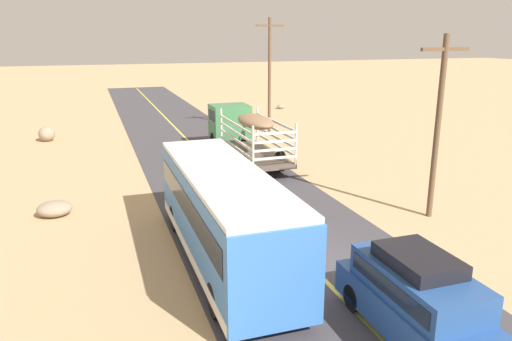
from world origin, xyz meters
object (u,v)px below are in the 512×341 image
(suv_near, at_px, (415,295))
(power_pole_mid, at_px, (270,72))
(boulder_far_horizon, at_px, (47,134))
(livestock_truck, at_px, (239,127))
(boulder_near_shoulder, at_px, (55,209))
(boulder_mid_field, at_px, (281,106))
(bus, at_px, (224,213))
(power_pole_near, at_px, (438,122))

(suv_near, distance_m, power_pole_mid, 27.64)
(boulder_far_horizon, bearing_deg, livestock_truck, -34.99)
(boulder_near_shoulder, xyz_separation_m, boulder_mid_field, (20.63, 26.06, -0.10))
(suv_near, bearing_deg, boulder_far_horizon, 110.08)
(boulder_near_shoulder, height_order, boulder_far_horizon, boulder_far_horizon)
(livestock_truck, height_order, power_pole_mid, power_pole_mid)
(boulder_near_shoulder, relative_size, boulder_far_horizon, 1.11)
(suv_near, xyz_separation_m, boulder_far_horizon, (-10.50, 28.72, -0.61))
(bus, distance_m, power_pole_mid, 23.27)
(suv_near, distance_m, boulder_far_horizon, 30.58)
(bus, xyz_separation_m, boulder_near_shoulder, (-5.71, 6.49, -1.41))
(livestock_truck, relative_size, bus, 0.97)
(bus, xyz_separation_m, power_pole_mid, (9.40, 21.08, 2.91))
(bus, distance_m, boulder_near_shoulder, 8.76)
(suv_near, bearing_deg, livestock_truck, 85.68)
(power_pole_near, bearing_deg, bus, -171.74)
(bus, relative_size, power_pole_near, 1.33)
(suv_near, height_order, power_pole_near, power_pole_near)
(boulder_near_shoulder, distance_m, boulder_mid_field, 33.23)
(bus, bearing_deg, livestock_truck, 71.24)
(suv_near, xyz_separation_m, livestock_truck, (1.53, 20.29, 0.64))
(power_pole_near, height_order, boulder_far_horizon, power_pole_near)
(livestock_truck, height_order, boulder_far_horizon, livestock_truck)
(boulder_mid_field, relative_size, boulder_far_horizon, 0.63)
(power_pole_near, relative_size, boulder_mid_field, 9.13)
(boulder_far_horizon, bearing_deg, power_pole_mid, -6.80)
(livestock_truck, relative_size, power_pole_mid, 1.11)
(bus, distance_m, boulder_far_horizon, 24.13)
(bus, xyz_separation_m, boulder_far_horizon, (-7.07, 23.04, -1.21))
(power_pole_near, height_order, boulder_near_shoulder, power_pole_near)
(suv_near, relative_size, livestock_truck, 0.48)
(suv_near, bearing_deg, power_pole_near, 49.70)
(suv_near, relative_size, boulder_near_shoulder, 3.19)
(boulder_near_shoulder, bearing_deg, boulder_mid_field, 51.63)
(power_pole_mid, bearing_deg, boulder_mid_field, 64.30)
(power_pole_mid, distance_m, boulder_far_horizon, 17.09)
(livestock_truck, bearing_deg, suv_near, -94.32)
(bus, relative_size, boulder_mid_field, 12.14)
(power_pole_mid, bearing_deg, suv_near, -102.58)
(livestock_truck, height_order, power_pole_near, power_pole_near)
(boulder_mid_field, bearing_deg, livestock_truck, -119.04)
(suv_near, distance_m, boulder_near_shoulder, 15.24)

